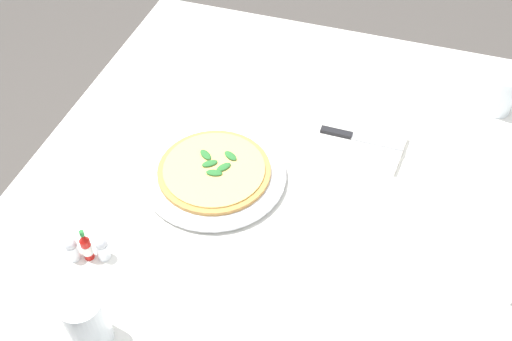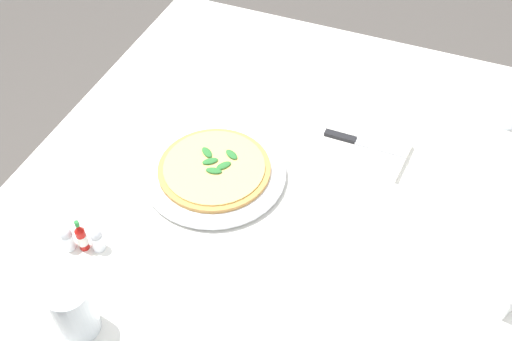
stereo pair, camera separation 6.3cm
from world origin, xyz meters
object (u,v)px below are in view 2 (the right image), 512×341
water_glass_center_back (74,312)px  hot_sauce_bottle (82,237)px  salt_shaker (97,240)px  pepper_shaker (68,239)px  dinner_knife (361,142)px  pizza (214,168)px  pizza_plate (215,172)px  water_glass_back_corner (511,107)px  napkin_folded (359,146)px

water_glass_center_back → hot_sauce_bottle: 0.18m
salt_shaker → pepper_shaker: (-0.06, -0.02, 0.00)m
dinner_knife → pizza: bearing=-143.8°
pepper_shaker → pizza_plate: bearing=56.6°
salt_shaker → pizza_plate: bearing=63.5°
hot_sauce_bottle → pizza: bearing=59.8°
water_glass_center_back → water_glass_back_corner: water_glass_center_back is taller
napkin_folded → salt_shaker: bearing=-126.0°
water_glass_back_corner → napkin_folded: size_ratio=0.45×
pizza_plate → water_glass_center_back: water_glass_center_back is taller
water_glass_back_corner → pepper_shaker: water_glass_back_corner is taller
water_glass_back_corner → hot_sauce_bottle: bearing=-136.5°
pizza → water_glass_back_corner: 0.73m
napkin_folded → pepper_shaker: 0.68m
pizza → pepper_shaker: pepper_shaker is taller
pizza → water_glass_back_corner: size_ratio=2.44×
pizza_plate → pepper_shaker: (-0.19, -0.29, 0.01)m
pizza → salt_shaker: salt_shaker is taller
pizza_plate → napkin_folded: (0.28, 0.20, -0.00)m
pizza_plate → pepper_shaker: bearing=-123.4°
water_glass_back_corner → hot_sauce_bottle: size_ratio=1.24×
pizza → water_glass_center_back: size_ratio=2.11×
napkin_folded → pizza: bearing=-138.7°
pizza_plate → hot_sauce_bottle: 0.32m
pizza_plate → pepper_shaker: size_ratio=5.69×
water_glass_back_corner → salt_shaker: (-0.72, -0.70, -0.02)m
pizza → pepper_shaker: bearing=-123.4°
water_glass_center_back → water_glass_back_corner: size_ratio=1.16×
napkin_folded → hot_sauce_bottle: hot_sauce_bottle is taller
pizza_plate → napkin_folded: 0.34m
water_glass_center_back → water_glass_back_corner: (0.66, 0.86, -0.01)m
pizza → water_glass_back_corner: bearing=36.3°
dinner_knife → pepper_shaker: size_ratio=3.47×
pizza → water_glass_center_back: (-0.07, -0.43, 0.03)m
napkin_folded → hot_sauce_bottle: bearing=-127.2°
napkin_folded → salt_shaker: (-0.41, -0.47, 0.02)m
pizza_plate → water_glass_center_back: 0.44m
water_glass_center_back → salt_shaker: 0.18m
pizza_plate → hot_sauce_bottle: (-0.16, -0.28, 0.02)m
pizza_plate → salt_shaker: size_ratio=5.69×
water_glass_back_corner → hot_sauce_bottle: water_glass_back_corner is taller
napkin_folded → water_glass_back_corner: bearing=41.8°
water_glass_center_back → dinner_knife: 0.73m
napkin_folded → pepper_shaker: (-0.47, -0.49, 0.02)m
napkin_folded → pepper_shaker: pepper_shaker is taller
water_glass_back_corner → salt_shaker: water_glass_back_corner is taller
water_glass_center_back → pepper_shaker: (-0.12, 0.14, -0.03)m
pizza_plate → salt_shaker: salt_shaker is taller
pizza → water_glass_back_corner: water_glass_back_corner is taller
dinner_knife → salt_shaker: bearing=-131.0°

